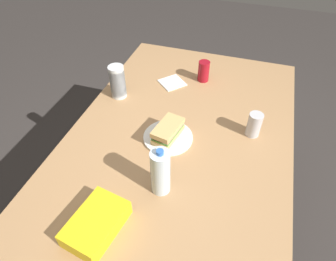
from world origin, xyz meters
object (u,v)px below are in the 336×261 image
at_px(dining_table, 175,156).
at_px(soda_can_silver, 254,125).
at_px(soda_can_red, 204,71).
at_px(water_bottle_tall, 160,172).
at_px(chip_bag, 96,224).
at_px(plastic_cup_stack, 118,82).
at_px(paper_plate, 168,137).
at_px(sandwich, 168,131).

bearing_deg(dining_table, soda_can_silver, 119.41).
xyz_separation_m(soda_can_red, water_bottle_tall, (0.82, 0.01, 0.05)).
distance_m(soda_can_red, chip_bag, 1.06).
distance_m(dining_table, plastic_cup_stack, 0.52).
bearing_deg(soda_can_silver, soda_can_red, -139.50).
bearing_deg(soda_can_silver, chip_bag, -35.48).
height_order(paper_plate, soda_can_red, soda_can_red).
height_order(dining_table, chip_bag, chip_bag).
distance_m(soda_can_red, plastic_cup_stack, 0.51).
relative_size(chip_bag, plastic_cup_stack, 1.24).
bearing_deg(dining_table, plastic_cup_stack, -123.57).
xyz_separation_m(water_bottle_tall, soda_can_silver, (-0.43, 0.32, -0.05)).
bearing_deg(chip_bag, water_bottle_tall, -24.71).
xyz_separation_m(paper_plate, plastic_cup_stack, (-0.24, -0.36, 0.09)).
distance_m(dining_table, water_bottle_tall, 0.31).
bearing_deg(paper_plate, soda_can_red, 174.61).
xyz_separation_m(dining_table, soda_can_silver, (-0.19, 0.33, 0.14)).
distance_m(paper_plate, sandwich, 0.05).
distance_m(soda_can_red, water_bottle_tall, 0.82).
distance_m(chip_bag, soda_can_silver, 0.82).
relative_size(paper_plate, chip_bag, 1.02).
relative_size(chip_bag, water_bottle_tall, 1.02).
xyz_separation_m(dining_table, plastic_cup_stack, (-0.27, -0.41, 0.17)).
xyz_separation_m(soda_can_red, plastic_cup_stack, (0.30, -0.41, 0.03)).
relative_size(paper_plate, water_bottle_tall, 1.04).
xyz_separation_m(paper_plate, water_bottle_tall, (0.28, 0.06, 0.10)).
height_order(dining_table, plastic_cup_stack, plastic_cup_stack).
bearing_deg(soda_can_silver, water_bottle_tall, -36.05).
relative_size(plastic_cup_stack, soda_can_silver, 1.52).
height_order(sandwich, soda_can_red, soda_can_red).
relative_size(sandwich, plastic_cup_stack, 1.07).
relative_size(dining_table, water_bottle_tall, 7.94).
xyz_separation_m(soda_can_red, soda_can_silver, (0.38, 0.33, 0.00)).
distance_m(soda_can_red, soda_can_silver, 0.50).
height_order(sandwich, water_bottle_tall, water_bottle_tall).
height_order(chip_bag, plastic_cup_stack, plastic_cup_stack).
relative_size(soda_can_red, chip_bag, 0.53).
bearing_deg(sandwich, water_bottle_tall, 12.12).
xyz_separation_m(sandwich, water_bottle_tall, (0.28, 0.06, 0.05)).
bearing_deg(water_bottle_tall, dining_table, -176.93).
distance_m(paper_plate, water_bottle_tall, 0.31).
height_order(chip_bag, soda_can_silver, soda_can_silver).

